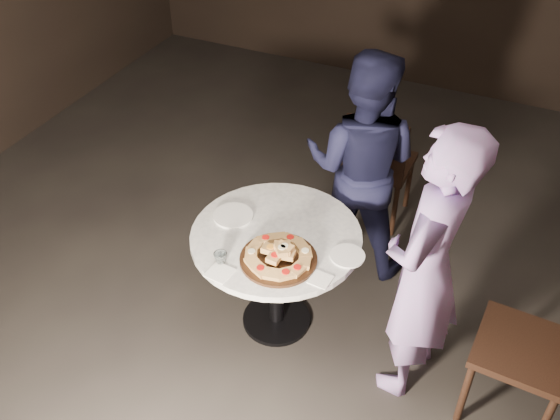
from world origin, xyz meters
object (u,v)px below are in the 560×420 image
object	(u,v)px
focaccia_pile	(279,254)
diner_navy	(361,165)
chair_far	(378,162)
chair_right	(549,347)
table	(276,252)
serving_board	(278,259)
water_glass	(220,258)
diner_teal	(425,269)

from	to	relation	value
focaccia_pile	diner_navy	xyz separation A→B (m)	(0.12, 0.92, 0.00)
chair_far	chair_right	world-z (taller)	chair_right
table	chair_right	world-z (taller)	chair_right
serving_board	chair_right	size ratio (longest dim) A/B	0.42
table	chair_right	xyz separation A→B (m)	(1.44, -0.05, -0.02)
focaccia_pile	chair_far	distance (m)	1.35
table	focaccia_pile	bearing A→B (deg)	-61.06
serving_board	water_glass	size ratio (longest dim) A/B	5.81
water_glass	chair_far	size ratio (longest dim) A/B	0.08
diner_teal	serving_board	bearing A→B (deg)	-69.71
table	diner_teal	size ratio (longest dim) A/B	0.72
serving_board	diner_navy	bearing A→B (deg)	82.22
chair_far	diner_teal	bearing A→B (deg)	116.61
chair_far	diner_teal	world-z (taller)	diner_teal
diner_teal	chair_far	bearing A→B (deg)	-144.54
focaccia_pile	diner_teal	bearing A→B (deg)	11.20
chair_far	chair_right	size ratio (longest dim) A/B	0.93
table	water_glass	distance (m)	0.39
chair_right	focaccia_pile	bearing A→B (deg)	-80.86
serving_board	chair_right	bearing A→B (deg)	5.72
water_glass	diner_teal	size ratio (longest dim) A/B	0.04
serving_board	table	bearing A→B (deg)	118.24
serving_board	chair_far	world-z (taller)	chair_far
serving_board	diner_navy	size ratio (longest dim) A/B	0.27
water_glass	diner_navy	world-z (taller)	diner_navy
focaccia_pile	diner_navy	bearing A→B (deg)	82.40
chair_right	diner_navy	distance (m)	1.46
table	chair_far	world-z (taller)	chair_far
serving_board	diner_teal	world-z (taller)	diner_teal
chair_far	diner_navy	bearing A→B (deg)	90.36
serving_board	diner_teal	xyz separation A→B (m)	(0.71, 0.14, 0.09)
focaccia_pile	chair_far	bearing A→B (deg)	84.70
serving_board	focaccia_pile	bearing A→B (deg)	-0.68
focaccia_pile	chair_right	world-z (taller)	chair_right
focaccia_pile	serving_board	bearing A→B (deg)	179.32
chair_far	diner_navy	xyz separation A→B (m)	(0.00, -0.40, 0.23)
chair_right	diner_teal	xyz separation A→B (m)	(-0.63, 0.01, 0.25)
chair_far	diner_navy	size ratio (longest dim) A/B	0.60
table	diner_navy	world-z (taller)	diner_navy
chair_right	chair_far	bearing A→B (deg)	-130.98
water_glass	serving_board	bearing A→B (deg)	27.55
chair_right	diner_teal	distance (m)	0.68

